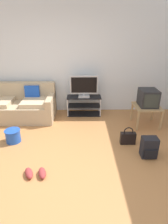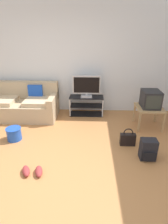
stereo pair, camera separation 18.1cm
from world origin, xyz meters
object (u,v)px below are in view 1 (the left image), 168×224
at_px(couch, 19,106).
at_px(side_table, 147,109).
at_px(flat_tv, 84,87).
at_px(crt_tv, 148,98).
at_px(tv_stand, 84,106).
at_px(sneakers_pair, 36,173).
at_px(cleaning_bucket, 13,135).
at_px(backpack, 149,147).
at_px(handbag, 128,138).

relative_size(couch, side_table, 3.06).
distance_m(couch, side_table, 3.09).
height_order(flat_tv, crt_tv, flat_tv).
bearing_deg(crt_tv, flat_tv, 157.37).
bearing_deg(couch, tv_stand, 5.88).
distance_m(flat_tv, sneakers_pair, 2.49).
xyz_separation_m(tv_stand, side_table, (1.43, -0.63, 0.17)).
relative_size(couch, tv_stand, 2.03).
bearing_deg(cleaning_bucket, sneakers_pair, -55.70).
relative_size(flat_tv, cleaning_bucket, 2.31).
distance_m(side_table, crt_tv, 0.26).
distance_m(backpack, cleaning_bucket, 2.60).
height_order(backpack, cleaning_bucket, backpack).
bearing_deg(sneakers_pair, backpack, 13.49).
xyz_separation_m(cleaning_bucket, sneakers_pair, (0.66, -0.96, -0.09)).
relative_size(couch, cleaning_bucket, 5.84).
bearing_deg(flat_tv, handbag, -58.86).
bearing_deg(crt_tv, handbag, -126.41).
bearing_deg(sneakers_pair, handbag, 28.04).
bearing_deg(sneakers_pair, cleaning_bucket, 124.30).
bearing_deg(handbag, flat_tv, 121.14).
distance_m(couch, sneakers_pair, 2.29).
bearing_deg(backpack, crt_tv, 102.06).
distance_m(crt_tv, backpack, 1.34).
bearing_deg(flat_tv, couch, -174.90).
bearing_deg(tv_stand, flat_tv, -90.00).
bearing_deg(backpack, sneakers_pair, -139.79).
relative_size(tv_stand, crt_tv, 1.98).
xyz_separation_m(couch, sneakers_pair, (0.85, -2.11, -0.27)).
bearing_deg(side_table, cleaning_bucket, -166.69).
bearing_deg(sneakers_pair, side_table, 36.67).
xyz_separation_m(tv_stand, cleaning_bucket, (-1.43, -1.31, -0.11)).
bearing_deg(side_table, couch, 171.33).
bearing_deg(cleaning_bucket, couch, 99.73).
bearing_deg(side_table, tv_stand, 156.06).
bearing_deg(flat_tv, cleaning_bucket, -138.04).
bearing_deg(side_table, sneakers_pair, -143.33).
distance_m(side_table, backpack, 1.25).
height_order(tv_stand, handbag, tv_stand).
relative_size(couch, flat_tv, 2.53).
bearing_deg(side_table, flat_tv, 156.82).
bearing_deg(handbag, crt_tv, 53.59).
distance_m(backpack, handbag, 0.49).
relative_size(side_table, backpack, 1.54).
xyz_separation_m(tv_stand, handbag, (0.84, -1.41, -0.12)).
height_order(tv_stand, sneakers_pair, tv_stand).
distance_m(tv_stand, flat_tv, 0.52).
xyz_separation_m(crt_tv, sneakers_pair, (-2.20, -1.66, -0.63)).
relative_size(couch, sneakers_pair, 4.46).
bearing_deg(crt_tv, side_table, -90.00).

